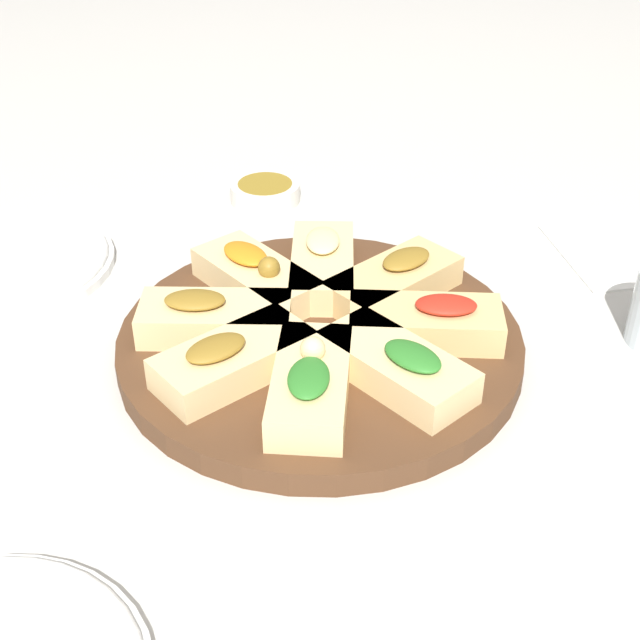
# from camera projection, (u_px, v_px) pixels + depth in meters

# --- Properties ---
(ground_plane) EXTENTS (3.00, 3.00, 0.00)m
(ground_plane) POSITION_uv_depth(u_px,v_px,m) (320.00, 354.00, 0.85)
(ground_plane) COLOR beige
(serving_board) EXTENTS (0.38, 0.38, 0.02)m
(serving_board) POSITION_uv_depth(u_px,v_px,m) (320.00, 344.00, 0.84)
(serving_board) COLOR #51331E
(serving_board) RESTS_ON ground_plane
(focaccia_slice_0) EXTENTS (0.15, 0.09, 0.05)m
(focaccia_slice_0) POSITION_uv_depth(u_px,v_px,m) (256.00, 276.00, 0.89)
(focaccia_slice_0) COLOR #E5C689
(focaccia_slice_0) RESTS_ON serving_board
(focaccia_slice_1) EXTENTS (0.12, 0.15, 0.04)m
(focaccia_slice_1) POSITION_uv_depth(u_px,v_px,m) (214.00, 318.00, 0.83)
(focaccia_slice_1) COLOR #E5C689
(focaccia_slice_1) RESTS_ON serving_board
(focaccia_slice_2) EXTENTS (0.09, 0.15, 0.04)m
(focaccia_slice_2) POSITION_uv_depth(u_px,v_px,m) (233.00, 359.00, 0.77)
(focaccia_slice_2) COLOR #E5C689
(focaccia_slice_2) RESTS_ON serving_board
(focaccia_slice_3) EXTENTS (0.15, 0.13, 0.05)m
(focaccia_slice_3) POSITION_uv_depth(u_px,v_px,m) (311.00, 383.00, 0.74)
(focaccia_slice_3) COLOR #E5C689
(focaccia_slice_3) RESTS_ON serving_board
(focaccia_slice_4) EXTENTS (0.15, 0.10, 0.04)m
(focaccia_slice_4) POSITION_uv_depth(u_px,v_px,m) (397.00, 366.00, 0.77)
(focaccia_slice_4) COLOR #E5C689
(focaccia_slice_4) RESTS_ON serving_board
(focaccia_slice_5) EXTENTS (0.12, 0.15, 0.04)m
(focaccia_slice_5) POSITION_uv_depth(u_px,v_px,m) (427.00, 322.00, 0.82)
(focaccia_slice_5) COLOR #DBB775
(focaccia_slice_5) RESTS_ON serving_board
(focaccia_slice_6) EXTENTS (0.10, 0.15, 0.04)m
(focaccia_slice_6) POSITION_uv_depth(u_px,v_px,m) (394.00, 281.00, 0.88)
(focaccia_slice_6) COLOR #DBB775
(focaccia_slice_6) RESTS_ON serving_board
(focaccia_slice_7) EXTENTS (0.15, 0.12, 0.04)m
(focaccia_slice_7) POSITION_uv_depth(u_px,v_px,m) (322.00, 265.00, 0.91)
(focaccia_slice_7) COLOR #E5C689
(focaccia_slice_7) RESTS_ON serving_board
(plate_right) EXTENTS (0.24, 0.24, 0.02)m
(plate_right) POSITION_uv_depth(u_px,v_px,m) (3.00, 262.00, 0.98)
(plate_right) COLOR white
(plate_right) RESTS_ON ground_plane
(napkin_stack) EXTENTS (0.18, 0.16, 0.00)m
(napkin_stack) POSITION_uv_depth(u_px,v_px,m) (617.00, 252.00, 1.01)
(napkin_stack) COLOR white
(napkin_stack) RESTS_ON ground_plane
(dipping_bowl) EXTENTS (0.09, 0.09, 0.02)m
(dipping_bowl) POSITION_uv_depth(u_px,v_px,m) (265.00, 191.00, 1.11)
(dipping_bowl) COLOR silver
(dipping_bowl) RESTS_ON ground_plane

